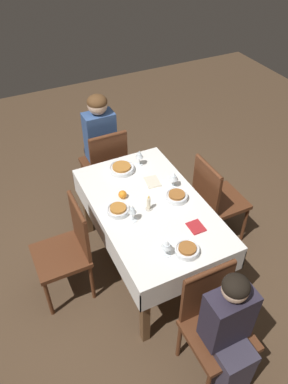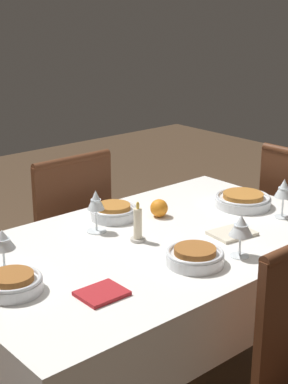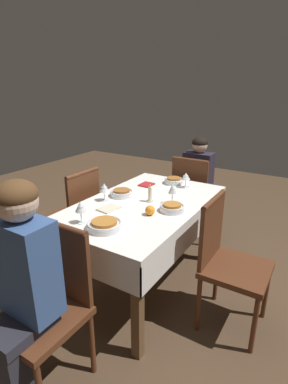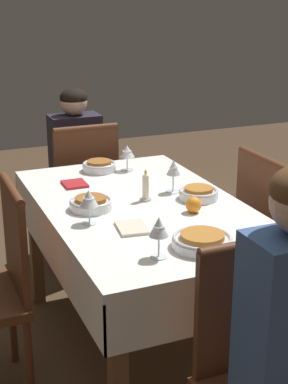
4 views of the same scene
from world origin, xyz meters
TOP-DOWN VIEW (x-y plane):
  - ground_plane at (0.00, 0.00)m, footprint 8.00×8.00m
  - dining_table at (0.00, 0.00)m, footprint 1.43×0.85m
  - chair_east at (0.98, 0.01)m, footprint 0.42×0.42m
  - chair_west at (-0.98, 0.01)m, footprint 0.42×0.42m
  - chair_north at (0.06, 0.70)m, footprint 0.42×0.42m
  - chair_south at (0.05, -0.70)m, footprint 0.42×0.42m
  - person_adult_denim at (1.14, 0.01)m, footprint 0.34×0.30m
  - person_child_dark at (-1.15, 0.01)m, footprint 0.33×0.30m
  - bowl_east at (0.51, 0.03)m, footprint 0.23×0.23m
  - wine_glass_east at (0.53, -0.16)m, footprint 0.07×0.07m
  - bowl_west at (-0.56, -0.01)m, footprint 0.18×0.18m
  - wine_glass_west at (-0.51, 0.12)m, footprint 0.08×0.08m
  - bowl_north at (0.03, 0.26)m, footprint 0.18×0.18m
  - wine_glass_north at (-0.10, 0.20)m, footprint 0.07×0.07m
  - bowl_south at (-0.03, -0.23)m, footprint 0.19×0.19m
  - wine_glass_south at (0.12, -0.28)m, footprint 0.08×0.08m
  - candle_centerpiece at (-0.04, 0.03)m, footprint 0.05×0.05m
  - orange_fruit at (0.18, 0.16)m, footprint 0.07×0.07m
  - napkin_red_folded at (-0.38, -0.20)m, footprint 0.13×0.11m
  - napkin_spare_side at (0.25, -0.15)m, footprint 0.17×0.14m

SIDE VIEW (x-z plane):
  - ground_plane at x=0.00m, z-range 0.00..0.00m
  - chair_east at x=0.98m, z-range 0.05..0.97m
  - chair_west at x=-0.98m, z-range 0.05..0.97m
  - chair_north at x=0.06m, z-range 0.05..0.97m
  - chair_south at x=0.05m, z-range 0.05..0.97m
  - person_child_dark at x=-1.15m, z-range 0.05..1.15m
  - dining_table at x=0.00m, z-range 0.28..1.02m
  - person_adult_denim at x=1.14m, z-range 0.08..1.30m
  - napkin_red_folded at x=-0.38m, z-range 0.74..0.76m
  - napkin_spare_side at x=0.25m, z-range 0.74..0.76m
  - bowl_east at x=0.51m, z-range 0.74..0.80m
  - bowl_south at x=-0.03m, z-range 0.74..0.80m
  - bowl_north at x=0.03m, z-range 0.74..0.80m
  - bowl_west at x=-0.56m, z-range 0.74..0.80m
  - orange_fruit at x=0.18m, z-range 0.74..0.81m
  - candle_centerpiece at x=-0.04m, z-range 0.72..0.87m
  - wine_glass_west at x=-0.51m, z-range 0.77..0.91m
  - wine_glass_south at x=0.12m, z-range 0.78..0.92m
  - wine_glass_north at x=-0.10m, z-range 0.78..0.93m
  - wine_glass_east at x=0.53m, z-range 0.78..0.93m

